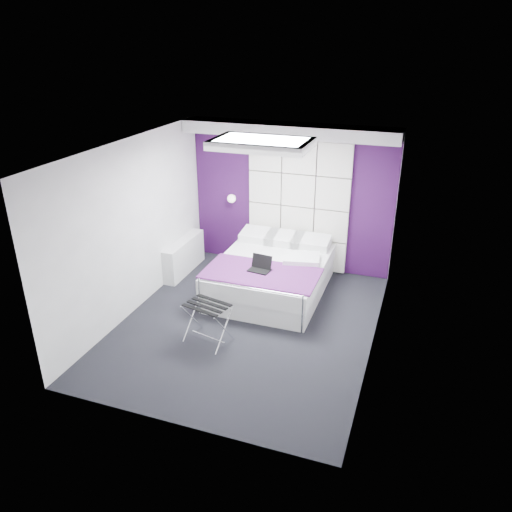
# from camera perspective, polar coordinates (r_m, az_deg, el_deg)

# --- Properties ---
(floor) EXTENTS (4.40, 4.40, 0.00)m
(floor) POSITION_cam_1_polar(r_m,az_deg,el_deg) (7.44, -0.94, -7.77)
(floor) COLOR black
(floor) RESTS_ON ground
(ceiling) EXTENTS (4.40, 4.40, 0.00)m
(ceiling) POSITION_cam_1_polar(r_m,az_deg,el_deg) (6.45, -1.10, 12.24)
(ceiling) COLOR white
(ceiling) RESTS_ON wall_back
(wall_back) EXTENTS (3.60, 0.00, 3.60)m
(wall_back) POSITION_cam_1_polar(r_m,az_deg,el_deg) (8.81, 4.00, 6.71)
(wall_back) COLOR silver
(wall_back) RESTS_ON floor
(wall_left) EXTENTS (0.00, 4.40, 4.40)m
(wall_left) POSITION_cam_1_polar(r_m,az_deg,el_deg) (7.62, -13.84, 3.21)
(wall_left) COLOR silver
(wall_left) RESTS_ON floor
(wall_right) EXTENTS (0.00, 4.40, 4.40)m
(wall_right) POSITION_cam_1_polar(r_m,az_deg,el_deg) (6.49, 14.07, -0.56)
(wall_right) COLOR silver
(wall_right) RESTS_ON floor
(accent_wall) EXTENTS (3.58, 0.02, 2.58)m
(accent_wall) POSITION_cam_1_polar(r_m,az_deg,el_deg) (8.80, 3.98, 6.69)
(accent_wall) COLOR #340E3F
(accent_wall) RESTS_ON wall_back
(soffit) EXTENTS (3.58, 0.50, 0.20)m
(soffit) POSITION_cam_1_polar(r_m,az_deg,el_deg) (8.29, 3.76, 14.15)
(soffit) COLOR white
(soffit) RESTS_ON wall_back
(headboard) EXTENTS (1.80, 0.08, 2.30)m
(headboard) POSITION_cam_1_polar(r_m,az_deg,el_deg) (8.76, 4.82, 5.68)
(headboard) COLOR white
(headboard) RESTS_ON wall_back
(skylight) EXTENTS (1.36, 0.86, 0.12)m
(skylight) POSITION_cam_1_polar(r_m,az_deg,el_deg) (7.02, 0.66, 12.79)
(skylight) COLOR white
(skylight) RESTS_ON ceiling
(wall_lamp) EXTENTS (0.15, 0.15, 0.15)m
(wall_lamp) POSITION_cam_1_polar(r_m,az_deg,el_deg) (9.03, -2.72, 6.64)
(wall_lamp) COLOR white
(wall_lamp) RESTS_ON wall_back
(radiator) EXTENTS (0.22, 1.20, 0.60)m
(radiator) POSITION_cam_1_polar(r_m,az_deg,el_deg) (8.97, -8.22, -0.00)
(radiator) COLOR white
(radiator) RESTS_ON floor
(bed) EXTENTS (1.75, 2.12, 0.74)m
(bed) POSITION_cam_1_polar(r_m,az_deg,el_deg) (8.18, 1.80, -2.12)
(bed) COLOR white
(bed) RESTS_ON floor
(nightstand) EXTENTS (0.45, 0.35, 0.05)m
(nightstand) POSITION_cam_1_polar(r_m,az_deg,el_deg) (9.08, -0.34, 2.30)
(nightstand) COLOR white
(nightstand) RESTS_ON wall_back
(luggage_rack) EXTENTS (0.58, 0.43, 0.57)m
(luggage_rack) POSITION_cam_1_polar(r_m,az_deg,el_deg) (6.95, -5.52, -7.61)
(luggage_rack) COLOR silver
(luggage_rack) RESTS_ON floor
(laptop) EXTENTS (0.33, 0.23, 0.24)m
(laptop) POSITION_cam_1_polar(r_m,az_deg,el_deg) (7.66, 0.50, -1.19)
(laptop) COLOR black
(laptop) RESTS_ON bed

